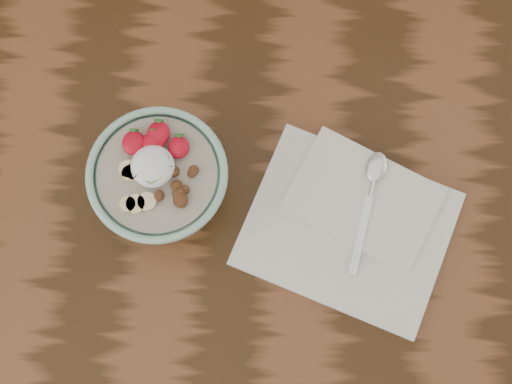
# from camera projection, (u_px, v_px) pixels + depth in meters

# --- Properties ---
(table) EXTENTS (1.60, 0.90, 0.75)m
(table) POSITION_uv_depth(u_px,v_px,m) (234.00, 243.00, 1.12)
(table) COLOR #331E0C
(table) RESTS_ON ground
(breakfast_bowl) EXTENTS (0.19, 0.19, 0.13)m
(breakfast_bowl) POSITION_uv_depth(u_px,v_px,m) (160.00, 181.00, 0.98)
(breakfast_bowl) COLOR #8EBFAB
(breakfast_bowl) RESTS_ON table
(napkin) EXTENTS (0.34, 0.31, 0.02)m
(napkin) POSITION_uv_depth(u_px,v_px,m) (351.00, 223.00, 1.03)
(napkin) COLOR silver
(napkin) RESTS_ON table
(spoon) EXTENTS (0.06, 0.19, 0.01)m
(spoon) POSITION_uv_depth(u_px,v_px,m) (373.00, 184.00, 1.03)
(spoon) COLOR silver
(spoon) RESTS_ON napkin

